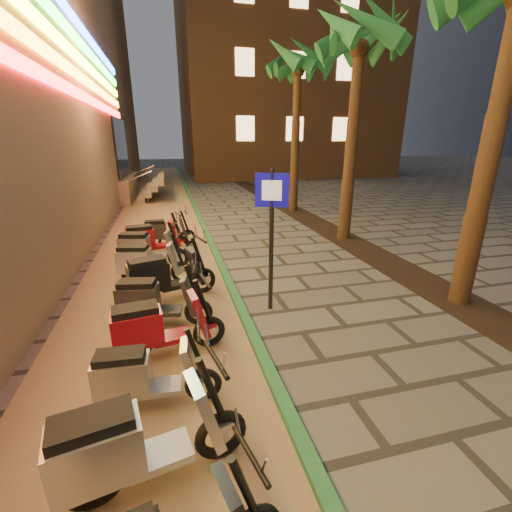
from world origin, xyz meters
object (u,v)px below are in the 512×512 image
object	(u,v)px
scooter_5	(143,376)
scooter_6	(156,328)
scooter_4	(131,445)
scooter_11	(150,239)
pedestrian_sign	(271,222)
scooter_9	(146,262)
scooter_8	(163,277)
scooter_7	(153,301)
scooter_10	(145,249)
scooter_12	(163,231)

from	to	relation	value
scooter_5	scooter_6	size ratio (longest dim) A/B	0.89
scooter_4	scooter_11	world-z (taller)	scooter_4
pedestrian_sign	scooter_11	distance (m)	4.67
scooter_5	scooter_11	world-z (taller)	scooter_11
pedestrian_sign	scooter_4	bearing A→B (deg)	-103.15
scooter_6	scooter_9	world-z (taller)	scooter_9
pedestrian_sign	scooter_8	size ratio (longest dim) A/B	1.49
scooter_5	scooter_11	xyz separation A→B (m)	(-0.12, 5.99, 0.08)
scooter_7	scooter_6	bearing A→B (deg)	-75.11
scooter_7	scooter_8	bearing A→B (deg)	91.04
scooter_8	scooter_10	bearing A→B (deg)	85.12
scooter_6	scooter_12	world-z (taller)	scooter_6
pedestrian_sign	scooter_10	xyz separation A→B (m)	(-2.50, 2.98, -1.24)
scooter_11	scooter_12	distance (m)	1.15
scooter_8	scooter_11	world-z (taller)	scooter_8
scooter_6	scooter_7	world-z (taller)	scooter_6
scooter_10	scooter_12	size ratio (longest dim) A/B	1.13
scooter_8	scooter_10	distance (m)	2.20
scooter_6	scooter_8	xyz separation A→B (m)	(0.09, 1.96, 0.04)
scooter_12	scooter_11	bearing A→B (deg)	-109.98
scooter_8	scooter_11	xyz separation A→B (m)	(-0.35, 2.98, -0.02)
scooter_7	scooter_11	size ratio (longest dim) A/B	0.93
scooter_5	scooter_6	distance (m)	1.06
scooter_5	scooter_9	distance (m)	4.10
scooter_9	scooter_11	distance (m)	1.89
pedestrian_sign	scooter_9	size ratio (longest dim) A/B	1.59
scooter_5	scooter_6	world-z (taller)	scooter_6
scooter_6	scooter_12	distance (m)	6.04
scooter_6	scooter_7	size ratio (longest dim) A/B	1.04
scooter_4	scooter_7	distance (m)	3.15
scooter_7	scooter_11	xyz separation A→B (m)	(-0.18, 3.95, 0.04)
pedestrian_sign	scooter_11	size ratio (longest dim) A/B	1.53
scooter_4	scooter_9	bearing A→B (deg)	79.92
scooter_6	scooter_11	size ratio (longest dim) A/B	0.96
scooter_9	scooter_12	bearing A→B (deg)	95.31
scooter_9	scooter_11	xyz separation A→B (m)	(0.03, 1.89, 0.02)
scooter_5	scooter_10	distance (m)	5.16
scooter_10	scooter_4	bearing A→B (deg)	-75.59
pedestrian_sign	scooter_8	distance (m)	2.52
scooter_9	scooter_10	distance (m)	1.06
scooter_8	scooter_10	size ratio (longest dim) A/B	1.04
pedestrian_sign	scooter_5	world-z (taller)	pedestrian_sign
pedestrian_sign	scooter_8	world-z (taller)	pedestrian_sign
scooter_8	scooter_4	bearing A→B (deg)	-110.24
scooter_5	scooter_11	bearing A→B (deg)	95.49
scooter_8	scooter_9	size ratio (longest dim) A/B	1.06
scooter_9	scooter_12	world-z (taller)	scooter_9
scooter_10	scooter_12	xyz separation A→B (m)	(0.45, 1.92, -0.06)
scooter_5	scooter_8	size ratio (longest dim) A/B	0.84
scooter_6	scooter_11	distance (m)	4.95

